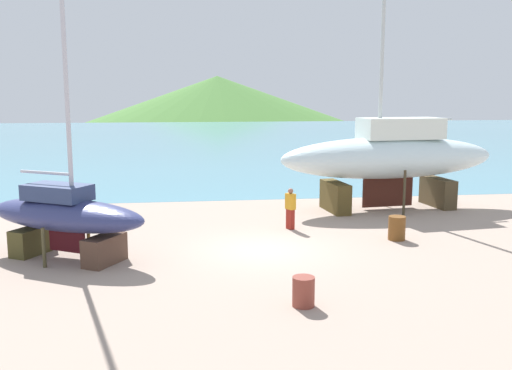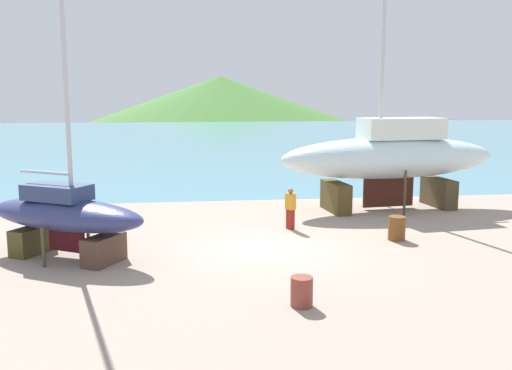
{
  "view_description": "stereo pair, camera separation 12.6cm",
  "coord_description": "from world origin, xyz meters",
  "px_view_note": "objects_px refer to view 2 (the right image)",
  "views": [
    {
      "loc": [
        -2.82,
        -19.43,
        5.52
      ],
      "look_at": [
        0.11,
        3.13,
        1.84
      ],
      "focal_mm": 39.86,
      "sensor_mm": 36.0,
      "label": 1
    },
    {
      "loc": [
        -2.7,
        -19.45,
        5.52
      ],
      "look_at": [
        0.11,
        3.13,
        1.84
      ],
      "focal_mm": 39.86,
      "sensor_mm": 36.0,
      "label": 2
    }
  ],
  "objects_px": {
    "barrel_blue_faded": "(397,228)",
    "barrel_tipped_center": "(302,292)",
    "sailboat_far_slipway": "(65,215)",
    "sailboat_small_center": "(391,156)",
    "worker": "(290,208)"
  },
  "relations": [
    {
      "from": "worker",
      "to": "barrel_blue_faded",
      "type": "distance_m",
      "value": 4.34
    },
    {
      "from": "barrel_blue_faded",
      "to": "barrel_tipped_center",
      "type": "distance_m",
      "value": 7.98
    },
    {
      "from": "sailboat_small_center",
      "to": "barrel_tipped_center",
      "type": "height_order",
      "value": "sailboat_small_center"
    },
    {
      "from": "sailboat_far_slipway",
      "to": "barrel_blue_faded",
      "type": "distance_m",
      "value": 12.04
    },
    {
      "from": "barrel_blue_faded",
      "to": "barrel_tipped_center",
      "type": "bearing_deg",
      "value": -128.49
    },
    {
      "from": "barrel_tipped_center",
      "to": "sailboat_far_slipway",
      "type": "bearing_deg",
      "value": 142.87
    },
    {
      "from": "sailboat_small_center",
      "to": "barrel_blue_faded",
      "type": "height_order",
      "value": "sailboat_small_center"
    },
    {
      "from": "barrel_tipped_center",
      "to": "worker",
      "type": "bearing_deg",
      "value": 81.47
    },
    {
      "from": "sailboat_far_slipway",
      "to": "barrel_blue_faded",
      "type": "bearing_deg",
      "value": 34.69
    },
    {
      "from": "sailboat_small_center",
      "to": "worker",
      "type": "distance_m",
      "value": 6.73
    },
    {
      "from": "sailboat_small_center",
      "to": "barrel_tipped_center",
      "type": "relative_size",
      "value": 21.95
    },
    {
      "from": "sailboat_far_slipway",
      "to": "barrel_blue_faded",
      "type": "xyz_separation_m",
      "value": [
        11.96,
        0.95,
        -1.02
      ]
    },
    {
      "from": "worker",
      "to": "barrel_tipped_center",
      "type": "distance_m",
      "value": 8.59
    },
    {
      "from": "sailboat_far_slipway",
      "to": "sailboat_small_center",
      "type": "bearing_deg",
      "value": 56.13
    },
    {
      "from": "barrel_tipped_center",
      "to": "sailboat_small_center",
      "type": "bearing_deg",
      "value": 60.59
    }
  ]
}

